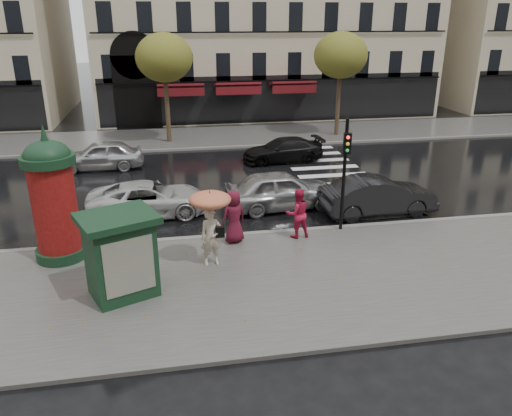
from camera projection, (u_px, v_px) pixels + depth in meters
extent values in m
plane|color=black|center=(246.00, 277.00, 15.30)|extent=(160.00, 160.00, 0.00)
cube|color=#474744|center=(249.00, 283.00, 14.82)|extent=(90.00, 7.00, 0.12)
cube|color=#474744|center=(200.00, 137.00, 32.73)|extent=(90.00, 6.00, 0.12)
cube|color=slate|center=(233.00, 236.00, 18.03)|extent=(90.00, 0.25, 0.14)
cube|color=slate|center=(204.00, 148.00, 29.97)|extent=(90.00, 0.25, 0.14)
cube|color=silver|center=(333.00, 175.00, 25.11)|extent=(3.60, 11.75, 0.01)
cylinder|color=#38281C|center=(167.00, 102.00, 30.57)|extent=(0.28, 0.28, 5.20)
ellipsoid|color=#515A1C|center=(164.00, 57.00, 29.63)|extent=(3.40, 3.40, 2.89)
cylinder|color=#38281C|center=(338.00, 97.00, 32.39)|extent=(0.28, 0.28, 5.20)
ellipsoid|color=#515A1C|center=(341.00, 55.00, 31.45)|extent=(3.40, 3.40, 2.89)
imported|color=beige|center=(211.00, 237.00, 15.52)|extent=(0.75, 0.56, 1.87)
cylinder|color=black|center=(211.00, 219.00, 15.30)|extent=(0.02, 0.02, 1.18)
ellipsoid|color=red|center=(210.00, 200.00, 15.08)|extent=(1.29, 1.29, 0.45)
cone|color=black|center=(210.00, 192.00, 14.98)|extent=(0.04, 0.04, 0.10)
cube|color=black|center=(220.00, 232.00, 15.43)|extent=(0.27, 0.12, 0.35)
imported|color=#B4163A|center=(298.00, 213.00, 17.51)|extent=(0.94, 0.77, 1.79)
imported|color=#561123|center=(234.00, 217.00, 17.12)|extent=(1.07, 0.90, 1.86)
cylinder|color=#13321D|center=(62.00, 252.00, 16.26)|extent=(1.59, 1.59, 0.34)
cylinder|color=maroon|center=(55.00, 207.00, 15.69)|extent=(1.36, 1.36, 2.83)
cylinder|color=#13321D|center=(48.00, 160.00, 15.14)|extent=(1.63, 1.63, 0.28)
ellipsoid|color=#13321D|center=(47.00, 156.00, 15.10)|extent=(1.41, 1.41, 0.98)
cone|color=#13321D|center=(43.00, 132.00, 14.84)|extent=(0.23, 0.23, 0.51)
cylinder|color=black|center=(344.00, 176.00, 17.75)|extent=(0.12, 0.12, 4.11)
cube|color=black|center=(347.00, 143.00, 17.10)|extent=(0.29, 0.23, 0.72)
cube|color=#13321D|center=(121.00, 259.00, 13.78)|extent=(2.07, 1.90, 2.20)
cube|color=#13321D|center=(117.00, 218.00, 13.34)|extent=(2.48, 2.31, 0.19)
imported|color=#AEAEB3|center=(281.00, 190.00, 20.52)|extent=(4.86, 2.30, 1.60)
imported|color=black|center=(378.00, 196.00, 19.97)|extent=(4.68, 1.80, 1.52)
imported|color=silver|center=(149.00, 199.00, 19.91)|extent=(4.83, 2.26, 1.34)
imported|color=black|center=(283.00, 150.00, 27.31)|extent=(4.55, 2.14, 1.28)
imported|color=silver|center=(100.00, 155.00, 25.87)|extent=(4.42, 1.86, 1.49)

